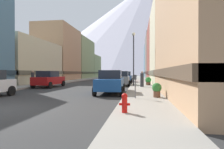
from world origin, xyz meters
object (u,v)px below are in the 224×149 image
object	(u,v)px
parking_meter_near	(135,83)
pedestrian_1	(142,80)
car_driving_0	(125,75)
potted_plant_1	(53,78)
potted_plant_2	(157,89)
fire_hydrant_near	(125,102)
streetlamp_right	(134,51)
potted_plant_0	(148,81)
car_right_1	(122,78)
pedestrian_0	(33,78)
car_right_2	(125,77)
car_right_0	(111,82)
car_left_1	(49,79)

from	to	relation	value
parking_meter_near	pedestrian_1	xyz separation A→B (m)	(0.50, 8.76, -0.13)
car_driving_0	potted_plant_1	bearing A→B (deg)	-105.75
potted_plant_2	pedestrian_1	xyz separation A→B (m)	(-0.75, 8.21, 0.27)
fire_hydrant_near	streetlamp_right	bearing A→B (deg)	90.41
potted_plant_0	potted_plant_2	size ratio (longest dim) A/B	1.11
potted_plant_1	potted_plant_2	xyz separation A→B (m)	(14.00, -15.77, -0.12)
car_right_1	car_driving_0	xyz separation A→B (m)	(-2.20, 34.39, 0.00)
car_right_1	streetlamp_right	world-z (taller)	streetlamp_right
car_driving_0	potted_plant_2	bearing A→B (deg)	-83.34
potted_plant_2	streetlamp_right	bearing A→B (deg)	99.93
parking_meter_near	streetlamp_right	bearing A→B (deg)	92.30
car_driving_0	fire_hydrant_near	size ratio (longest dim) A/B	6.25
pedestrian_1	streetlamp_right	world-z (taller)	streetlamp_right
pedestrian_0	car_right_2	bearing A→B (deg)	43.82
car_right_0	fire_hydrant_near	xyz separation A→B (m)	(1.65, -7.43, -0.37)
car_right_0	car_right_1	bearing A→B (deg)	89.97
car_right_2	pedestrian_1	distance (m)	10.61
fire_hydrant_near	potted_plant_1	distance (m)	23.81
fire_hydrant_near	streetlamp_right	world-z (taller)	streetlamp_right
pedestrian_0	streetlamp_right	xyz separation A→B (m)	(11.60, 0.53, 3.04)
car_right_2	streetlamp_right	xyz separation A→B (m)	(1.55, -9.11, 3.09)
car_right_1	car_right_2	distance (m)	6.66
car_right_2	car_right_1	bearing A→B (deg)	-89.98
car_left_1	car_right_0	distance (m)	9.14
parking_meter_near	car_right_0	bearing A→B (deg)	119.45
car_right_0	potted_plant_0	world-z (taller)	car_right_0
car_right_2	fire_hydrant_near	distance (m)	23.12
car_driving_0	potted_plant_2	world-z (taller)	car_driving_0
potted_plant_2	pedestrian_1	world-z (taller)	pedestrian_1
potted_plant_0	car_right_2	bearing A→B (deg)	112.53
pedestrian_0	potted_plant_0	bearing A→B (deg)	8.28
potted_plant_2	car_right_1	bearing A→B (deg)	105.08
car_right_2	potted_plant_2	distance (m)	18.81
potted_plant_0	pedestrian_0	xyz separation A→B (m)	(-13.25, -1.93, 0.29)
car_right_0	pedestrian_0	bearing A→B (deg)	149.25
car_right_2	potted_plant_0	bearing A→B (deg)	-67.47
car_left_1	fire_hydrant_near	distance (m)	15.57
car_right_0	potted_plant_2	bearing A→B (deg)	-42.28
car_right_2	car_left_1	bearing A→B (deg)	-125.79
car_right_1	potted_plant_0	xyz separation A→B (m)	(3.20, -1.05, -0.25)
car_right_1	streetlamp_right	bearing A→B (deg)	-57.70
car_right_1	pedestrian_1	size ratio (longest dim) A/B	2.76
potted_plant_0	potted_plant_1	distance (m)	14.85
car_left_1	potted_plant_2	size ratio (longest dim) A/B	5.21
car_left_1	car_right_0	bearing A→B (deg)	-33.78
potted_plant_1	car_right_0	bearing A→B (deg)	-49.98
car_left_1	fire_hydrant_near	xyz separation A→B (m)	(9.25, -12.52, -0.37)
fire_hydrant_near	pedestrian_0	distance (m)	17.80
fire_hydrant_near	car_right_0	bearing A→B (deg)	102.54
car_right_2	streetlamp_right	size ratio (longest dim) A/B	0.75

